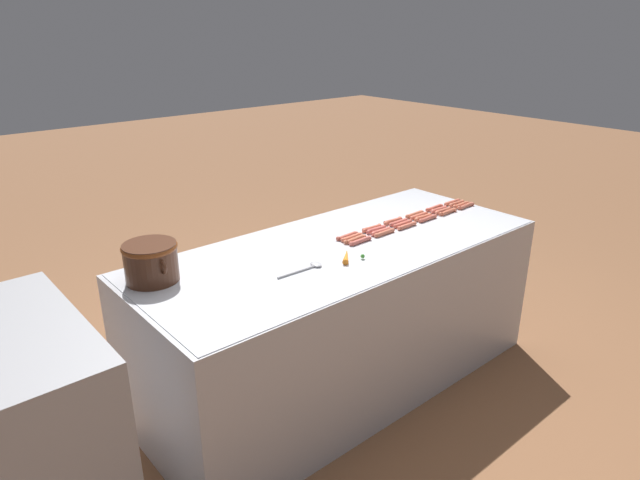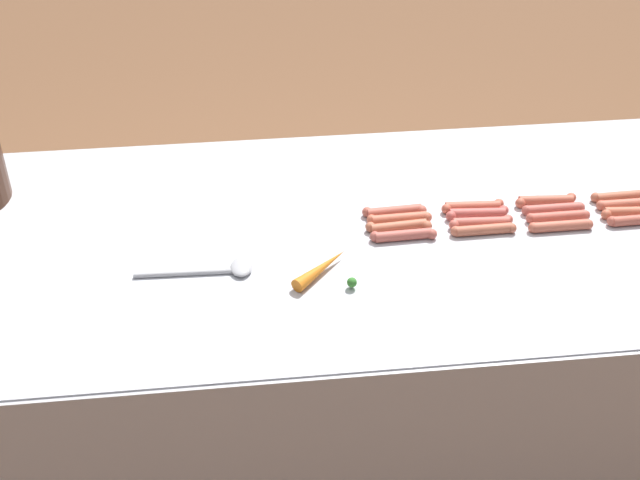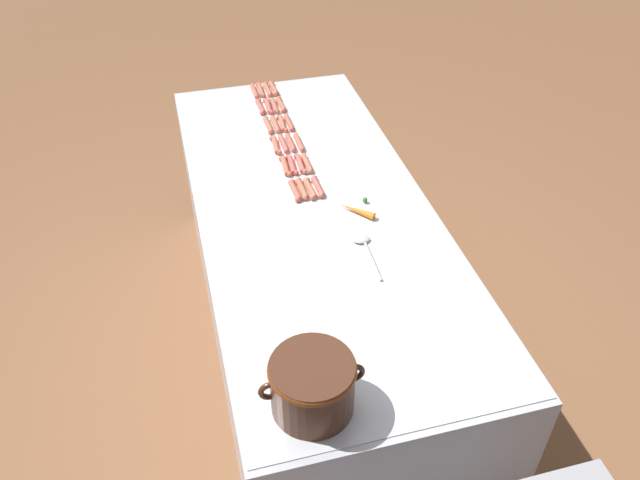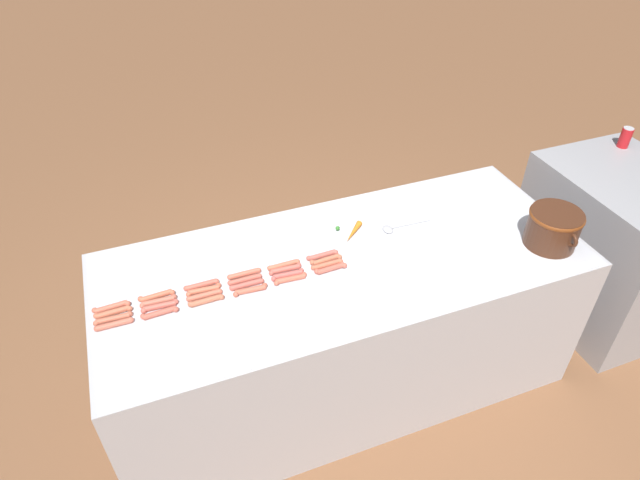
{
  "view_description": "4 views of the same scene",
  "coord_description": "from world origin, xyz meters",
  "px_view_note": "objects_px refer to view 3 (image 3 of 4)",
  "views": [
    {
      "loc": [
        -2.1,
        1.95,
        2.04
      ],
      "look_at": [
        0.06,
        0.1,
        0.92
      ],
      "focal_mm": 31.27,
      "sensor_mm": 36.0,
      "label": 1
    },
    {
      "loc": [
        -1.66,
        0.29,
        2.07
      ],
      "look_at": [
        -0.03,
        0.1,
        0.88
      ],
      "focal_mm": 47.68,
      "sensor_mm": 36.0,
      "label": 2
    },
    {
      "loc": [
        0.52,
        2.12,
        2.5
      ],
      "look_at": [
        0.03,
        0.25,
        0.88
      ],
      "focal_mm": 35.6,
      "sensor_mm": 36.0,
      "label": 3
    },
    {
      "loc": [
        1.82,
        -0.82,
        2.59
      ],
      "look_at": [
        -0.05,
        -0.11,
        1.0
      ],
      "focal_mm": 30.57,
      "sensor_mm": 36.0,
      "label": 4
    }
  ],
  "objects_px": {
    "hot_dog_7": "(274,105)",
    "hot_dog_10": "(300,164)",
    "hot_dog_2": "(289,122)",
    "hot_dog_9": "(290,143)",
    "hot_dog_12": "(261,90)",
    "hot_dog_20": "(268,125)",
    "hot_dog_18": "(254,91)",
    "hot_dog_6": "(268,89)",
    "hot_dog_1": "(281,104)",
    "hot_dog_22": "(285,166)",
    "hot_dog_3": "(299,142)",
    "hot_dog_4": "(307,163)",
    "bean_pot": "(312,383)",
    "hot_dog_0": "(274,88)",
    "hot_dog_15": "(283,144)",
    "hot_dog_8": "(282,124)",
    "hot_dog_16": "(292,165)",
    "hot_dog_23": "(295,191)",
    "hot_dog_5": "(318,187)",
    "serving_spoon": "(365,246)",
    "hot_dog_19": "(260,107)",
    "hot_dog_13": "(268,106)",
    "hot_dog_21": "(276,145)",
    "hot_dog_14": "(275,124)",
    "carrot": "(357,210)",
    "hot_dog_11": "(310,189)",
    "hot_dog_17": "(302,189)"
  },
  "relations": [
    {
      "from": "hot_dog_14",
      "to": "hot_dog_17",
      "type": "height_order",
      "value": "same"
    },
    {
      "from": "hot_dog_18",
      "to": "hot_dog_20",
      "type": "distance_m",
      "value": 0.39
    },
    {
      "from": "hot_dog_6",
      "to": "hot_dog_20",
      "type": "distance_m",
      "value": 0.39
    },
    {
      "from": "hot_dog_8",
      "to": "hot_dog_22",
      "type": "height_order",
      "value": "same"
    },
    {
      "from": "hot_dog_2",
      "to": "hot_dog_6",
      "type": "relative_size",
      "value": 1.0
    },
    {
      "from": "hot_dog_22",
      "to": "hot_dog_9",
      "type": "bearing_deg",
      "value": -109.3
    },
    {
      "from": "hot_dog_10",
      "to": "hot_dog_12",
      "type": "xyz_separation_m",
      "value": [
        0.04,
        -0.78,
        0.0
      ]
    },
    {
      "from": "hot_dog_6",
      "to": "hot_dog_16",
      "type": "height_order",
      "value": "same"
    },
    {
      "from": "hot_dog_0",
      "to": "hot_dog_9",
      "type": "xyz_separation_m",
      "value": [
        0.04,
        0.58,
        0.0
      ]
    },
    {
      "from": "hot_dog_6",
      "to": "bean_pot",
      "type": "height_order",
      "value": "bean_pot"
    },
    {
      "from": "hot_dog_12",
      "to": "hot_dog_13",
      "type": "distance_m",
      "value": 0.19
    },
    {
      "from": "hot_dog_6",
      "to": "hot_dog_11",
      "type": "distance_m",
      "value": 0.98
    },
    {
      "from": "hot_dog_23",
      "to": "hot_dog_22",
      "type": "bearing_deg",
      "value": -90.04
    },
    {
      "from": "hot_dog_4",
      "to": "hot_dog_10",
      "type": "xyz_separation_m",
      "value": [
        0.03,
        -0.0,
        0.0
      ]
    },
    {
      "from": "hot_dog_1",
      "to": "hot_dog_23",
      "type": "relative_size",
      "value": 1.0
    },
    {
      "from": "hot_dog_5",
      "to": "hot_dog_14",
      "type": "height_order",
      "value": "same"
    },
    {
      "from": "hot_dog_16",
      "to": "hot_dog_23",
      "type": "xyz_separation_m",
      "value": [
        0.03,
        0.2,
        0.0
      ]
    },
    {
      "from": "hot_dog_6",
      "to": "hot_dog_14",
      "type": "height_order",
      "value": "same"
    },
    {
      "from": "serving_spoon",
      "to": "hot_dog_4",
      "type": "bearing_deg",
      "value": -82.79
    },
    {
      "from": "hot_dog_3",
      "to": "hot_dog_21",
      "type": "relative_size",
      "value": 1.0
    },
    {
      "from": "hot_dog_17",
      "to": "hot_dog_21",
      "type": "relative_size",
      "value": 1.0
    },
    {
      "from": "hot_dog_11",
      "to": "hot_dog_12",
      "type": "distance_m",
      "value": 0.98
    },
    {
      "from": "hot_dog_2",
      "to": "hot_dog_9",
      "type": "xyz_separation_m",
      "value": [
        0.04,
        0.19,
        0.0
      ]
    },
    {
      "from": "hot_dog_6",
      "to": "hot_dog_14",
      "type": "relative_size",
      "value": 1.0
    },
    {
      "from": "hot_dog_13",
      "to": "hot_dog_23",
      "type": "distance_m",
      "value": 0.78
    },
    {
      "from": "hot_dog_1",
      "to": "hot_dog_2",
      "type": "distance_m",
      "value": 0.2
    },
    {
      "from": "hot_dog_16",
      "to": "hot_dog_5",
      "type": "bearing_deg",
      "value": 109.94
    },
    {
      "from": "hot_dog_12",
      "to": "hot_dog_19",
      "type": "xyz_separation_m",
      "value": [
        0.04,
        0.19,
        0.0
      ]
    },
    {
      "from": "hot_dog_15",
      "to": "hot_dog_18",
      "type": "bearing_deg",
      "value": -86.25
    },
    {
      "from": "hot_dog_12",
      "to": "hot_dog_20",
      "type": "relative_size",
      "value": 1.0
    },
    {
      "from": "bean_pot",
      "to": "hot_dog_6",
      "type": "bearing_deg",
      "value": -97.33
    },
    {
      "from": "hot_dog_15",
      "to": "hot_dog_23",
      "type": "height_order",
      "value": "same"
    },
    {
      "from": "hot_dog_1",
      "to": "hot_dog_20",
      "type": "xyz_separation_m",
      "value": [
        0.11,
        0.2,
        0.0
      ]
    },
    {
      "from": "hot_dog_10",
      "to": "hot_dog_18",
      "type": "bearing_deg",
      "value": -84.42
    },
    {
      "from": "hot_dog_12",
      "to": "hot_dog_6",
      "type": "bearing_deg",
      "value": 176.17
    },
    {
      "from": "hot_dog_8",
      "to": "hot_dog_18",
      "type": "relative_size",
      "value": 1.0
    },
    {
      "from": "hot_dog_23",
      "to": "hot_dog_12",
      "type": "bearing_deg",
      "value": -91.83
    },
    {
      "from": "hot_dog_5",
      "to": "serving_spoon",
      "type": "bearing_deg",
      "value": 100.25
    },
    {
      "from": "hot_dog_12",
      "to": "hot_dog_21",
      "type": "height_order",
      "value": "same"
    },
    {
      "from": "hot_dog_0",
      "to": "hot_dog_15",
      "type": "bearing_deg",
      "value": 83.09
    },
    {
      "from": "hot_dog_7",
      "to": "hot_dog_21",
      "type": "relative_size",
      "value": 1.0
    },
    {
      "from": "carrot",
      "to": "hot_dog_10",
      "type": "bearing_deg",
      "value": -70.15
    },
    {
      "from": "hot_dog_1",
      "to": "hot_dog_12",
      "type": "height_order",
      "value": "same"
    },
    {
      "from": "hot_dog_9",
      "to": "hot_dog_10",
      "type": "height_order",
      "value": "same"
    },
    {
      "from": "hot_dog_3",
      "to": "hot_dog_4",
      "type": "distance_m",
      "value": 0.19
    },
    {
      "from": "hot_dog_7",
      "to": "hot_dog_10",
      "type": "bearing_deg",
      "value": 90.3
    },
    {
      "from": "hot_dog_21",
      "to": "bean_pot",
      "type": "bearing_deg",
      "value": 82.68
    },
    {
      "from": "hot_dog_1",
      "to": "hot_dog_19",
      "type": "height_order",
      "value": "same"
    },
    {
      "from": "hot_dog_13",
      "to": "bean_pot",
      "type": "distance_m",
      "value": 1.89
    },
    {
      "from": "hot_dog_2",
      "to": "hot_dog_15",
      "type": "relative_size",
      "value": 1.0
    }
  ]
}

